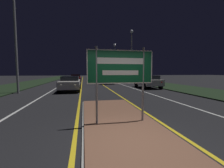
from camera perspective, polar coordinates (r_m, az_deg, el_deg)
ground_plane at (r=3.88m, az=9.31°, el=-22.79°), size 160.00×160.00×0.00m
median_island at (r=5.25m, az=3.19°, el=-14.79°), size 2.54×8.00×0.10m
verge_left at (r=24.73m, az=-30.41°, el=-0.13°), size 5.00×100.00×0.08m
verge_right at (r=25.64m, az=13.86°, el=0.51°), size 5.00×100.00×0.08m
centre_line_yellow_left at (r=28.29m, az=-11.34°, el=0.84°), size 0.12×70.00×0.01m
centre_line_yellow_right at (r=28.41m, az=-5.45°, el=0.93°), size 0.12×70.00×0.01m
lane_line_white_left at (r=28.45m, az=-16.87°, el=0.76°), size 0.12×70.00×0.01m
lane_line_white_right at (r=28.80m, az=-0.01°, el=0.99°), size 0.12×70.00×0.01m
edge_line_white_left at (r=28.92m, az=-22.79°, el=0.65°), size 0.10×70.00×0.01m
edge_line_white_right at (r=29.51m, az=5.72°, el=1.06°), size 0.10×70.00×0.01m
highway_sign at (r=4.95m, az=3.30°, el=5.43°), size 2.20×0.07×2.50m
streetlight_left_near at (r=15.19m, az=-33.03°, el=18.45°), size 0.47×0.47×9.20m
streetlight_right_near at (r=25.04m, az=7.42°, el=12.99°), size 0.51×0.51×8.57m
streetlight_right_far at (r=36.43m, az=1.05°, el=11.24°), size 0.62×0.62×8.53m
car_receding_0 at (r=17.26m, az=13.54°, el=1.05°), size 2.00×4.10×1.42m
car_receding_1 at (r=23.40m, az=-1.99°, el=2.18°), size 2.02×4.44×1.57m
car_approaching_0 at (r=14.90m, az=-15.59°, el=0.41°), size 1.91×4.65×1.39m
car_approaching_1 at (r=29.60m, az=-13.63°, el=2.36°), size 1.99×4.67×1.38m
warning_sign at (r=28.99m, az=10.21°, el=4.06°), size 0.60×0.06×2.50m
roadside_palm_right at (r=28.83m, az=11.39°, el=8.66°), size 2.18×2.18×4.95m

